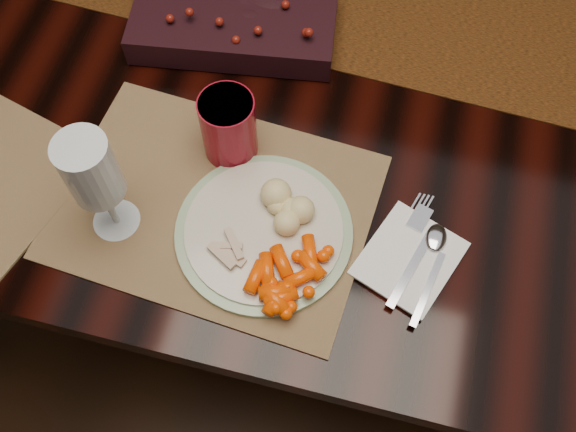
% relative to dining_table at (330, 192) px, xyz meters
% --- Properties ---
extents(floor, '(5.00, 5.00, 0.00)m').
position_rel_dining_table_xyz_m(floor, '(0.00, 0.00, -0.38)').
color(floor, black).
rests_on(floor, ground).
extents(dining_table, '(1.80, 1.00, 0.75)m').
position_rel_dining_table_xyz_m(dining_table, '(0.00, 0.00, 0.00)').
color(dining_table, black).
rests_on(dining_table, floor).
extents(centerpiece, '(0.35, 0.22, 0.07)m').
position_rel_dining_table_xyz_m(centerpiece, '(-0.20, 0.05, 0.41)').
color(centerpiece, black).
rests_on(centerpiece, table_runner).
extents(placemat_main, '(0.47, 0.36, 0.00)m').
position_rel_dining_table_xyz_m(placemat_main, '(-0.13, -0.28, 0.38)').
color(placemat_main, brown).
rests_on(placemat_main, dining_table).
extents(dinner_plate, '(0.27, 0.27, 0.01)m').
position_rel_dining_table_xyz_m(dinner_plate, '(-0.05, -0.30, 0.39)').
color(dinner_plate, beige).
rests_on(dinner_plate, placemat_main).
extents(baby_carrots, '(0.12, 0.10, 0.02)m').
position_rel_dining_table_xyz_m(baby_carrots, '(0.01, -0.36, 0.40)').
color(baby_carrots, '#FF4600').
rests_on(baby_carrots, dinner_plate).
extents(mashed_potatoes, '(0.10, 0.09, 0.04)m').
position_rel_dining_table_xyz_m(mashed_potatoes, '(-0.03, -0.27, 0.42)').
color(mashed_potatoes, '#D7B972').
rests_on(mashed_potatoes, dinner_plate).
extents(turkey_shreds, '(0.08, 0.08, 0.02)m').
position_rel_dining_table_xyz_m(turkey_shreds, '(-0.09, -0.35, 0.40)').
color(turkey_shreds, tan).
rests_on(turkey_shreds, dinner_plate).
extents(napkin, '(0.16, 0.17, 0.00)m').
position_rel_dining_table_xyz_m(napkin, '(0.16, -0.29, 0.38)').
color(napkin, white).
rests_on(napkin, placemat_main).
extents(fork, '(0.07, 0.16, 0.00)m').
position_rel_dining_table_xyz_m(fork, '(0.16, -0.29, 0.39)').
color(fork, '#A4A6B8').
rests_on(fork, napkin).
extents(spoon, '(0.06, 0.15, 0.00)m').
position_rel_dining_table_xyz_m(spoon, '(0.19, -0.31, 0.39)').
color(spoon, '#BCBCBC').
rests_on(spoon, napkin).
extents(red_cup, '(0.10, 0.10, 0.11)m').
position_rel_dining_table_xyz_m(red_cup, '(-0.14, -0.17, 0.43)').
color(red_cup, maroon).
rests_on(red_cup, placemat_main).
extents(wine_glass, '(0.09, 0.09, 0.20)m').
position_rel_dining_table_xyz_m(wine_glass, '(-0.26, -0.33, 0.47)').
color(wine_glass, '#B5BEC6').
rests_on(wine_glass, dining_table).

